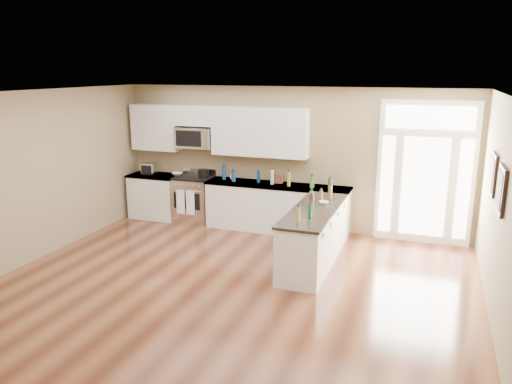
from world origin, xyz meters
TOP-DOWN VIEW (x-y plane):
  - ground at (0.00, 0.00)m, footprint 8.00×8.00m
  - room_shell at (0.00, 0.00)m, footprint 8.00×8.00m
  - back_cabinet_left at (-2.87, 3.69)m, footprint 1.10×0.66m
  - back_cabinet_right at (-0.16, 3.69)m, footprint 2.85×0.66m
  - peninsula_cabinet at (0.93, 2.24)m, footprint 0.69×2.32m
  - upper_cabinet_left at (-2.88, 3.83)m, footprint 1.04×0.33m
  - upper_cabinet_right at (-0.57, 3.83)m, footprint 1.94×0.33m
  - upper_cabinet_short at (-1.95, 3.83)m, footprint 0.82×0.33m
  - microwave at (-1.95, 3.80)m, footprint 0.78×0.41m
  - entry_door at (2.55, 3.95)m, footprint 1.70×0.10m
  - wall_art_near at (3.47, 2.20)m, footprint 0.05×0.58m
  - wall_art_far at (3.47, 1.20)m, footprint 0.05×0.58m
  - kitchen_range at (-1.97, 3.69)m, footprint 0.77×0.69m
  - stockpot at (-1.76, 3.75)m, footprint 0.30×0.30m
  - toaster_oven at (-3.01, 3.68)m, footprint 0.30×0.25m
  - cardboard_box at (-0.19, 3.83)m, footprint 0.22×0.17m
  - bowl_left at (-2.40, 3.80)m, footprint 0.26×0.26m
  - bowl_peninsula at (1.01, 2.56)m, footprint 0.17×0.17m
  - cup_counter at (-1.14, 3.80)m, footprint 0.14×0.14m
  - counter_bottles at (0.22, 3.08)m, footprint 2.40×2.41m

SIDE VIEW (x-z plane):
  - ground at x=0.00m, z-range 0.00..0.00m
  - peninsula_cabinet at x=0.93m, z-range -0.04..0.90m
  - back_cabinet_right at x=-0.16m, z-range -0.03..0.91m
  - back_cabinet_left at x=-2.87m, z-range -0.03..0.91m
  - kitchen_range at x=-1.97m, z-range -0.06..1.02m
  - bowl_peninsula at x=1.01m, z-range 0.94..0.99m
  - bowl_left at x=-2.40m, z-range 0.94..0.99m
  - cup_counter at x=-1.14m, z-range 0.94..1.03m
  - cardboard_box at x=-0.19m, z-range 0.94..1.11m
  - stockpot at x=-1.76m, z-range 0.95..1.13m
  - toaster_oven at x=-3.01m, z-range 0.94..1.18m
  - counter_bottles at x=0.22m, z-range 0.91..1.21m
  - entry_door at x=2.55m, z-range 0.00..2.60m
  - wall_art_near at x=3.47m, z-range 1.41..1.99m
  - wall_art_far at x=3.47m, z-range 1.41..1.99m
  - room_shell at x=0.00m, z-range -2.29..5.71m
  - microwave at x=-1.95m, z-range 1.55..1.97m
  - upper_cabinet_left at x=-2.88m, z-range 1.45..2.40m
  - upper_cabinet_right at x=-0.57m, z-range 1.45..2.40m
  - upper_cabinet_short at x=-1.95m, z-range 2.00..2.40m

